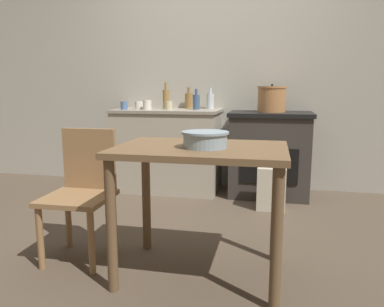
# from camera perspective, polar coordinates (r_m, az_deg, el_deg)

# --- Properties ---
(ground_plane) EXTENTS (14.00, 14.00, 0.00)m
(ground_plane) POSITION_cam_1_polar(r_m,az_deg,el_deg) (2.82, -1.64, -12.58)
(ground_plane) COLOR brown
(wall_back) EXTENTS (8.00, 0.07, 2.55)m
(wall_back) POSITION_cam_1_polar(r_m,az_deg,el_deg) (4.17, 3.61, 12.59)
(wall_back) COLOR #B2AD9E
(wall_back) RESTS_ON ground_plane
(counter_cabinet) EXTENTS (1.11, 0.61, 0.86)m
(counter_cabinet) POSITION_cam_1_polar(r_m,az_deg,el_deg) (3.99, -3.67, 0.57)
(counter_cabinet) COLOR #B2A893
(counter_cabinet) RESTS_ON ground_plane
(stove) EXTENTS (0.81, 0.59, 0.85)m
(stove) POSITION_cam_1_polar(r_m,az_deg,el_deg) (3.86, 11.71, -0.05)
(stove) COLOR #38332D
(stove) RESTS_ON ground_plane
(work_table) EXTENTS (0.95, 0.66, 0.76)m
(work_table) POSITION_cam_1_polar(r_m,az_deg,el_deg) (2.10, 1.34, -2.42)
(work_table) COLOR brown
(work_table) RESTS_ON ground_plane
(chair) EXTENTS (0.41, 0.41, 0.82)m
(chair) POSITION_cam_1_polar(r_m,az_deg,el_deg) (2.50, -16.38, -5.32)
(chair) COLOR #997047
(chair) RESTS_ON ground_plane
(flour_sack) EXTENTS (0.25, 0.18, 0.39)m
(flour_sack) POSITION_cam_1_polar(r_m,az_deg,el_deg) (3.44, 11.98, -5.24)
(flour_sack) COLOR beige
(flour_sack) RESTS_ON ground_plane
(stock_pot) EXTENTS (0.28, 0.28, 0.28)m
(stock_pot) POSITION_cam_1_polar(r_m,az_deg,el_deg) (3.81, 12.04, 8.11)
(stock_pot) COLOR #B77A47
(stock_pot) RESTS_ON stove
(mixing_bowl_large) EXTENTS (0.26, 0.26, 0.09)m
(mixing_bowl_large) POSITION_cam_1_polar(r_m,az_deg,el_deg) (2.03, 2.03, 2.28)
(mixing_bowl_large) COLOR #93A8B2
(mixing_bowl_large) RESTS_ON work_table
(bottle_far_left) EXTENTS (0.08, 0.08, 0.23)m
(bottle_far_left) POSITION_cam_1_polar(r_m,az_deg,el_deg) (4.10, -0.50, 8.10)
(bottle_far_left) COLOR olive
(bottle_far_left) RESTS_ON counter_cabinet
(bottle_left) EXTENTS (0.07, 0.07, 0.21)m
(bottle_left) POSITION_cam_1_polar(r_m,az_deg,el_deg) (3.90, 0.66, 7.91)
(bottle_left) COLOR #3D5675
(bottle_left) RESTS_ON counter_cabinet
(bottle_mid_left) EXTENTS (0.08, 0.08, 0.22)m
(bottle_mid_left) POSITION_cam_1_polar(r_m,az_deg,el_deg) (4.04, 2.80, 8.05)
(bottle_mid_left) COLOR silver
(bottle_mid_left) RESTS_ON counter_cabinet
(bottle_center_left) EXTENTS (0.07, 0.07, 0.28)m
(bottle_center_left) POSITION_cam_1_polar(r_m,az_deg,el_deg) (4.08, -4.00, 8.34)
(bottle_center_left) COLOR olive
(bottle_center_left) RESTS_ON counter_cabinet
(cup_center) EXTENTS (0.07, 0.07, 0.08)m
(cup_center) POSITION_cam_1_polar(r_m,az_deg,el_deg) (3.94, -10.32, 7.21)
(cup_center) COLOR #4C6B99
(cup_center) RESTS_ON counter_cabinet
(cup_center_right) EXTENTS (0.09, 0.09, 0.10)m
(cup_center_right) POSITION_cam_1_polar(r_m,az_deg,el_deg) (3.90, -6.85, 7.37)
(cup_center_right) COLOR silver
(cup_center_right) RESTS_ON counter_cabinet
(cup_mid_right) EXTENTS (0.09, 0.09, 0.08)m
(cup_mid_right) POSITION_cam_1_polar(r_m,az_deg,el_deg) (4.01, -8.09, 7.29)
(cup_mid_right) COLOR silver
(cup_mid_right) RESTS_ON counter_cabinet
(cup_right) EXTENTS (0.07, 0.07, 0.09)m
(cup_right) POSITION_cam_1_polar(r_m,az_deg,el_deg) (3.80, -3.57, 7.29)
(cup_right) COLOR beige
(cup_right) RESTS_ON counter_cabinet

